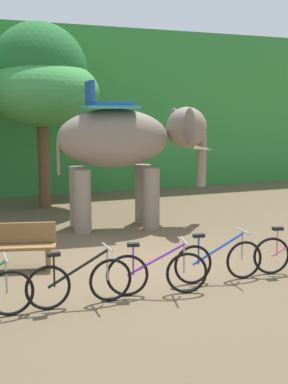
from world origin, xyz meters
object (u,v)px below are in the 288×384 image
object	(u,v)px
tree_far_left	(39,73)
bike_black	(80,282)
bike_purple	(157,272)
bike_blue	(219,261)
wooden_bench	(17,245)
tree_left	(42,93)
elephant	(126,144)

from	to	relation	value
tree_far_left	bike_black	size ratio (longest dim) A/B	3.36
bike_purple	bike_blue	size ratio (longest dim) A/B	0.98
tree_far_left	bike_blue	size ratio (longest dim) A/B	3.37
wooden_bench	tree_left	bearing A→B (deg)	74.78
tree_far_left	wooden_bench	size ratio (longest dim) A/B	3.70
elephant	bike_blue	size ratio (longest dim) A/B	2.46
elephant	tree_left	bearing A→B (deg)	113.66
tree_far_left	bike_purple	xyz separation A→B (m)	(0.38, -8.54, -3.81)
bike_purple	elephant	bearing A→B (deg)	76.33
bike_blue	elephant	bearing A→B (deg)	91.21
tree_far_left	elephant	bearing A→B (deg)	-66.69
bike_black	bike_blue	xyz separation A→B (m)	(2.60, 0.19, 0.00)
tree_far_left	wooden_bench	bearing A→B (deg)	-104.42
bike_black	wooden_bench	world-z (taller)	bike_black
tree_far_left	elephant	xyz separation A→B (m)	(1.57, -3.64, -1.99)
elephant	bike_purple	xyz separation A→B (m)	(-1.19, -4.89, -1.82)
bike_black	wooden_bench	bearing A→B (deg)	106.82
tree_left	elephant	bearing A→B (deg)	-66.34
tree_left	bike_purple	bearing A→B (deg)	-87.73
tree_far_left	bike_purple	size ratio (longest dim) A/B	3.44
bike_black	wooden_bench	distance (m)	2.36
tree_left	wooden_bench	bearing A→B (deg)	-105.22
tree_far_left	bike_blue	xyz separation A→B (m)	(1.67, -8.33, -3.81)
tree_left	bike_purple	distance (m)	8.97
elephant	bike_blue	world-z (taller)	elephant
tree_far_left	wooden_bench	xyz separation A→B (m)	(-1.61, -6.27, -3.72)
tree_left	bike_black	size ratio (longest dim) A/B	2.74
bike_black	bike_purple	world-z (taller)	same
tree_far_left	bike_black	distance (m)	9.39
tree_far_left	bike_black	xyz separation A→B (m)	(-0.93, -8.53, -3.81)
tree_far_left	wooden_bench	distance (m)	7.47
bike_blue	wooden_bench	distance (m)	3.88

